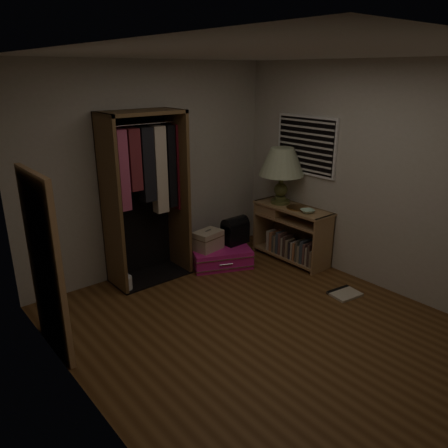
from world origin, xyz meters
The scene contains 13 objects.
ground centered at (0.00, 0.00, 0.00)m, with size 4.00×4.00×0.00m, color #583619.
room_walls centered at (0.08, 0.04, 1.50)m, with size 3.52×4.02×2.60m.
console_bookshelf centered at (1.54, 1.02, 0.40)m, with size 0.42×1.12×0.75m.
open_wardrobe centered at (-0.22, 1.77, 1.22)m, with size 0.99×0.50×2.05m.
floor_mirror centered at (-1.70, 1.00, 0.85)m, with size 0.06×0.80×1.70m.
pink_suitcase centered at (0.67, 1.47, 0.12)m, with size 0.95×0.84×0.24m.
train_case centered at (0.52, 1.54, 0.37)m, with size 0.41×0.31×0.27m.
black_bag centered at (0.93, 1.48, 0.43)m, with size 0.34×0.22×0.37m.
table_lamp centered at (1.54, 1.24, 1.31)m, with size 0.77×0.77×0.76m.
brass_tray centered at (1.54, 0.93, 0.76)m, with size 0.36×0.36×0.02m.
ceramic_bowl centered at (1.49, 0.71, 0.77)m, with size 0.18×0.18×0.04m, color #B6DABE.
white_jug centered at (-0.66, 1.60, 0.10)m, with size 0.15×0.15×0.23m.
floor_book centered at (1.25, -0.10, 0.01)m, with size 0.37×0.31×0.03m.
Camera 1 is at (-2.73, -2.70, 2.47)m, focal length 35.00 mm.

